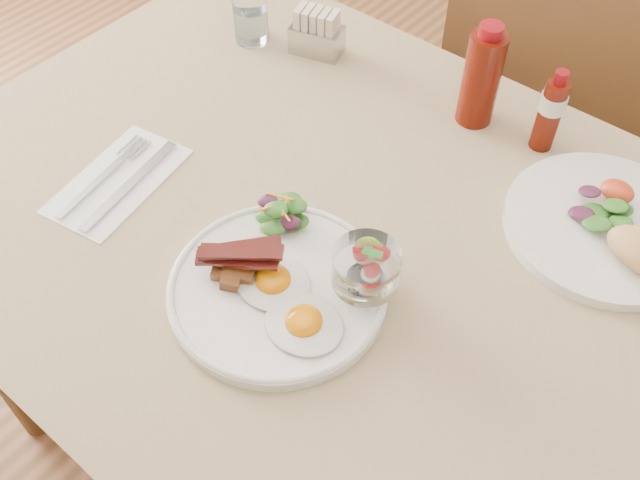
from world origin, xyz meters
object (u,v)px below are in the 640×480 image
(chair_far, at_px, (552,121))
(water_glass, at_px, (251,17))
(second_plate, at_px, (618,232))
(ketchup_bottle, at_px, (481,77))
(fruit_cup, at_px, (366,268))
(sugar_caddy, at_px, (317,34))
(table, at_px, (358,281))
(hot_sauce_bottle, at_px, (550,111))
(main_plate, at_px, (278,290))

(chair_far, distance_m, water_glass, 0.66)
(second_plate, relative_size, ketchup_bottle, 1.67)
(fruit_cup, relative_size, sugar_caddy, 0.86)
(table, height_order, hot_sauce_bottle, hot_sauce_bottle)
(main_plate, distance_m, ketchup_bottle, 0.46)
(chair_far, xyz_separation_m, fruit_cup, (0.06, -0.74, 0.29))
(chair_far, relative_size, hot_sauce_bottle, 6.82)
(hot_sauce_bottle, bearing_deg, second_plate, -32.23)
(second_plate, distance_m, ketchup_bottle, 0.30)
(chair_far, height_order, main_plate, chair_far)
(chair_far, height_order, water_glass, chair_far)
(main_plate, xyz_separation_m, second_plate, (0.29, 0.36, 0.01))
(main_plate, bearing_deg, water_glass, 136.28)
(ketchup_bottle, distance_m, water_glass, 0.42)
(second_plate, relative_size, water_glass, 2.75)
(table, height_order, chair_far, chair_far)
(main_plate, bearing_deg, sugar_caddy, 124.10)
(fruit_cup, distance_m, water_glass, 0.59)
(main_plate, height_order, sugar_caddy, sugar_caddy)
(ketchup_bottle, bearing_deg, sugar_caddy, -175.96)
(fruit_cup, relative_size, hot_sauce_bottle, 0.62)
(chair_far, xyz_separation_m, sugar_caddy, (-0.32, -0.37, 0.26))
(hot_sauce_bottle, distance_m, sugar_caddy, 0.42)
(table, height_order, main_plate, main_plate)
(second_plate, bearing_deg, chair_far, 120.64)
(hot_sauce_bottle, bearing_deg, table, -106.00)
(ketchup_bottle, relative_size, sugar_caddy, 1.71)
(table, height_order, second_plate, second_plate)
(main_plate, height_order, second_plate, second_plate)
(chair_far, xyz_separation_m, ketchup_bottle, (-0.02, -0.35, 0.31))
(sugar_caddy, bearing_deg, main_plate, -72.88)
(fruit_cup, bearing_deg, ketchup_bottle, 101.22)
(main_plate, height_order, fruit_cup, fruit_cup)
(second_plate, height_order, ketchup_bottle, ketchup_bottle)
(ketchup_bottle, bearing_deg, second_plate, -18.70)
(table, xyz_separation_m, hot_sauce_bottle, (0.09, 0.33, 0.15))
(table, distance_m, hot_sauce_bottle, 0.37)
(hot_sauce_bottle, bearing_deg, water_glass, -171.79)
(sugar_caddy, height_order, water_glass, water_glass)
(water_glass, bearing_deg, ketchup_bottle, 8.84)
(chair_far, bearing_deg, hot_sauce_bottle, -74.45)
(second_plate, height_order, sugar_caddy, sugar_caddy)
(sugar_caddy, bearing_deg, table, -59.48)
(second_plate, xyz_separation_m, water_glass, (-0.70, 0.03, 0.03))
(chair_far, distance_m, ketchup_bottle, 0.46)
(table, height_order, sugar_caddy, sugar_caddy)
(table, bearing_deg, main_plate, -102.76)
(sugar_caddy, distance_m, water_glass, 0.12)
(fruit_cup, relative_size, ketchup_bottle, 0.51)
(main_plate, height_order, ketchup_bottle, ketchup_bottle)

